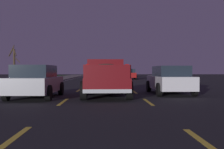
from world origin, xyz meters
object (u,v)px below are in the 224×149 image
at_px(sedan_black, 105,74).
at_px(sedan_white, 170,80).
at_px(sedan_red, 129,74).
at_px(sedan_silver, 36,81).
at_px(pickup_truck, 105,77).
at_px(bare_tree_far, 14,63).

relative_size(sedan_black, sedan_white, 1.00).
xyz_separation_m(sedan_red, sedan_silver, (-28.29, 6.91, 0.00)).
height_order(pickup_truck, bare_tree_far, bare_tree_far).
relative_size(sedan_white, sedan_silver, 1.00).
height_order(sedan_white, sedan_silver, same).
height_order(pickup_truck, sedan_silver, pickup_truck).
distance_m(sedan_white, sedan_red, 26.29).
relative_size(pickup_truck, sedan_white, 1.24).
bearing_deg(sedan_silver, sedan_red, -13.73).
bearing_deg(pickup_truck, bare_tree_far, 27.29).
distance_m(pickup_truck, sedan_red, 27.76).
bearing_deg(sedan_white, sedan_silver, 106.27).
bearing_deg(bare_tree_far, pickup_truck, -152.71).
bearing_deg(bare_tree_far, sedan_silver, -159.80).
bearing_deg(sedan_red, bare_tree_far, 101.82).
bearing_deg(bare_tree_far, sedan_white, -145.05).
distance_m(sedan_black, bare_tree_far, 12.52).
bearing_deg(sedan_red, pickup_truck, 172.51).
relative_size(sedan_red, bare_tree_far, 0.92).
height_order(sedan_black, sedan_white, same).
distance_m(sedan_black, sedan_white, 23.64).
bearing_deg(sedan_silver, pickup_truck, -76.84).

